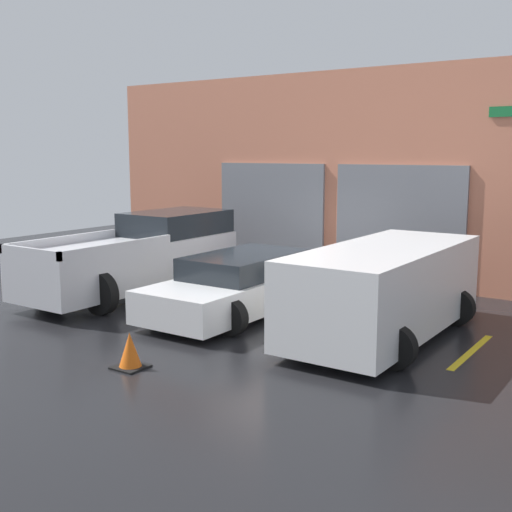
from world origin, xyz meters
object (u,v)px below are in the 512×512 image
sedan_white (243,285)px  traffic_cone (130,352)px  pickup_truck (141,256)px  sedan_side (385,288)px

sedan_white → traffic_cone: sedan_white is taller
pickup_truck → traffic_cone: (3.63, -3.96, -0.61)m
sedan_white → sedan_side: bearing=-0.4°
pickup_truck → sedan_white: bearing=-4.3°
pickup_truck → traffic_cone: pickup_truck is taller
pickup_truck → sedan_side: 6.14m
sedan_side → pickup_truck: bearing=177.7°
sedan_white → pickup_truck: bearing=175.7°
sedan_white → sedan_side: sedan_side is taller
sedan_side → traffic_cone: bearing=-124.0°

